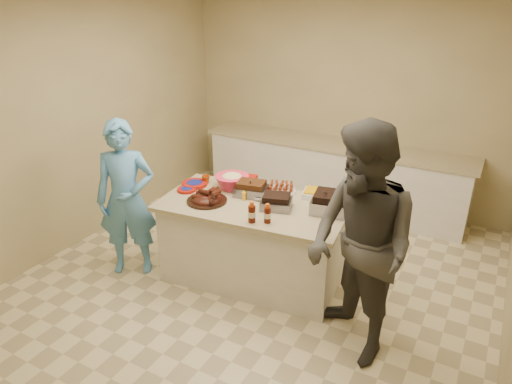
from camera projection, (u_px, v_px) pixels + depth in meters
The scene contains 20 objects.
room at pixel (253, 285), 4.63m from camera, with size 4.50×5.00×2.70m, color tan, non-canonical shape.
back_counter at pixel (332, 174), 6.21m from camera, with size 3.60×0.64×0.90m, color silver, non-canonical shape.
island at pixel (254, 277), 4.77m from camera, with size 1.80×0.95×0.85m, color silver, non-canonical shape.
rib_platter at pixel (207, 201), 4.46m from camera, with size 0.40×0.40×0.16m, color #41150C, non-canonical shape.
pulled_pork_tray at pixel (251, 195), 4.60m from camera, with size 0.31×0.24×0.09m, color #47230F.
brisket_tray at pixel (276, 208), 4.33m from camera, with size 0.28×0.24×0.09m, color black.
roasting_pan at pixel (329, 211), 4.26m from camera, with size 0.32×0.32×0.13m, color gray.
coleslaw_bowl at pixel (232, 188), 4.76m from camera, with size 0.35×0.35×0.24m, color #DD2D4E, non-canonical shape.
sausage_plate at pixel (281, 191), 4.69m from camera, with size 0.31×0.31×0.05m, color silver.
mac_cheese_dish at pixel (318, 197), 4.55m from camera, with size 0.30×0.22×0.08m, color #D49D04.
bbq_bottle_a at pixel (252, 222), 4.06m from camera, with size 0.07×0.07×0.20m, color #410F05.
bbq_bottle_b at pixel (267, 222), 4.06m from camera, with size 0.06×0.06×0.18m, color #410F05.
mustard_bottle at pixel (244, 200), 4.49m from camera, with size 0.04×0.04×0.11m, color #F5AC1A.
sauce_bowl at pixel (260, 199), 4.50m from camera, with size 0.13×0.04×0.13m, color silver.
plate_stack_large at pixel (195, 185), 4.83m from camera, with size 0.27×0.27×0.03m, color #941107.
plate_stack_small at pixel (187, 191), 4.70m from camera, with size 0.20×0.20×0.03m, color #941107.
plastic_cup at pixel (206, 183), 4.89m from camera, with size 0.09×0.08×0.09m, color #973607.
basket_stack at pixel (246, 185), 4.83m from camera, with size 0.21×0.16×0.11m, color #941107.
guest_blue at pixel (135, 268), 4.92m from camera, with size 0.60×1.64×0.39m, color #5396D0.
guest_gray at pixel (350, 346), 3.84m from camera, with size 0.94×1.93×0.73m, color #45433F.
Camera 1 is at (1.90, -3.36, 2.74)m, focal length 32.00 mm.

